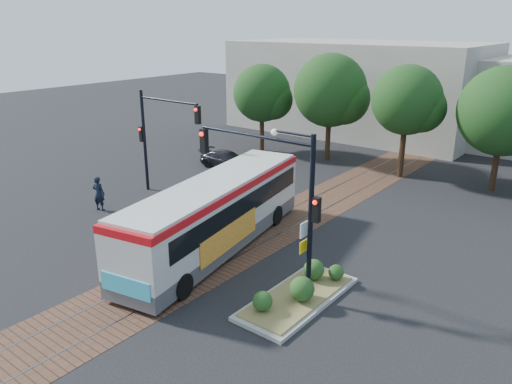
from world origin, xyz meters
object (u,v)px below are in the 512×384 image
Objects in this scene: signal_pole_left at (156,129)px; parked_car at (227,160)px; officer at (99,193)px; traffic_island at (300,291)px; signal_pole_main at (282,186)px; city_bus at (217,211)px.

signal_pole_left reaches higher than parked_car.
officer is at bearing -96.15° from signal_pole_left.
traffic_island is 0.87× the size of signal_pole_left.
signal_pole_left is at bearing 158.55° from signal_pole_main.
city_bus reaches higher than traffic_island.
traffic_island is 14.50m from signal_pole_left.
officer reaches higher than traffic_island.
parked_car is at bearing -109.50° from officer.
signal_pole_left is at bearing 159.64° from traffic_island.
parked_car is (-12.66, 11.26, -3.55)m from signal_pole_main.
signal_pole_main is at bearing 174.64° from traffic_island.
signal_pole_main reaches higher than traffic_island.
signal_pole_left is (-13.19, 4.89, 3.54)m from traffic_island.
signal_pole_main is 13.08m from officer.
parked_car is (-8.25, 9.97, -1.17)m from city_bus.
signal_pole_left reaches higher than city_bus.
parked_car is (-0.01, 10.37, -0.34)m from officer.
officer is at bearing 175.89° from traffic_island.
city_bus reaches higher than officer.
officer is (-12.65, 0.89, -3.21)m from signal_pole_main.
signal_pole_left is at bearing -115.71° from officer.
traffic_island is 17.73m from parked_car.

